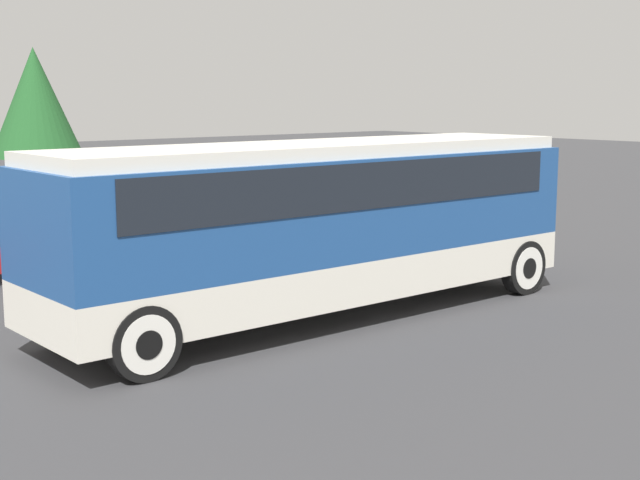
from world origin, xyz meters
name	(u,v)px	position (x,y,z in m)	size (l,w,h in m)	color
ground_plane	(320,317)	(0.00, 0.00, 0.00)	(120.00, 120.00, 0.00)	#38383A
tour_bus	(324,213)	(0.10, 0.00, 1.87)	(10.36, 2.61, 3.10)	silver
parked_car_near	(232,217)	(3.21, 7.41, 0.74)	(4.17, 1.80, 1.50)	#BCBCC1
parked_car_far	(99,237)	(-0.72, 7.07, 0.67)	(4.52, 1.84, 1.34)	black
tree_left	(35,103)	(2.82, 18.88, 3.64)	(3.21, 3.21, 5.57)	brown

